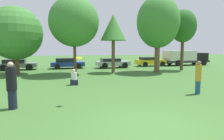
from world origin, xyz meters
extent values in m
plane|color=#3D6B2D|center=(0.00, 0.00, 0.00)|extent=(120.00, 120.00, 0.00)
cylinder|color=#191E33|center=(-4.39, 2.81, 0.37)|extent=(0.32, 0.32, 0.74)
cylinder|color=black|center=(-4.39, 2.81, 1.19)|extent=(0.38, 0.38, 0.91)
sphere|color=beige|center=(-4.39, 2.81, 1.74)|extent=(0.21, 0.21, 0.21)
cylinder|color=navy|center=(4.25, 3.00, 0.34)|extent=(0.25, 0.25, 0.68)
cylinder|color=#BF8C26|center=(4.25, 3.00, 1.10)|extent=(0.30, 0.30, 0.83)
sphere|color=#8C6647|center=(4.25, 3.00, 1.61)|extent=(0.20, 0.20, 0.20)
cylinder|color=yellow|center=(-1.81, 2.82, 1.96)|extent=(0.25, 0.25, 0.08)
cube|color=#191E33|center=(-1.78, 7.14, 0.17)|extent=(0.48, 0.40, 0.34)
cylinder|color=silver|center=(-1.78, 7.14, 0.58)|extent=(0.36, 0.36, 0.48)
sphere|color=beige|center=(-1.78, 7.14, 0.92)|extent=(0.23, 0.23, 0.23)
cylinder|color=brown|center=(-6.40, 13.40, 1.20)|extent=(0.36, 0.36, 2.39)
sphere|color=#3D7F33|center=(-6.40, 13.40, 3.68)|extent=(4.68, 4.68, 4.68)
cylinder|color=brown|center=(-1.35, 12.23, 1.74)|extent=(0.26, 0.26, 3.48)
ellipsoid|color=#3D7F33|center=(-1.35, 12.23, 4.69)|extent=(4.40, 4.40, 4.40)
cylinder|color=brown|center=(2.32, 12.48, 1.56)|extent=(0.32, 0.32, 3.11)
cone|color=#3D7F33|center=(2.32, 12.48, 4.34)|extent=(2.45, 2.45, 2.45)
cylinder|color=brown|center=(6.59, 11.73, 1.89)|extent=(0.50, 0.50, 3.77)
ellipsoid|color=#3D7F33|center=(6.59, 11.73, 4.90)|extent=(4.10, 4.10, 5.01)
cylinder|color=brown|center=(10.00, 12.56, 1.98)|extent=(0.33, 0.33, 3.96)
ellipsoid|color=#286023|center=(10.00, 12.56, 4.71)|extent=(2.70, 2.70, 3.43)
cube|color=slate|center=(-7.18, 17.42, 0.53)|extent=(4.03, 1.78, 0.46)
cube|color=black|center=(-7.48, 17.41, 0.97)|extent=(2.23, 1.53, 0.42)
cylinder|color=black|center=(-5.97, 18.29, 0.34)|extent=(0.69, 0.20, 0.69)
cylinder|color=black|center=(-5.92, 16.63, 0.34)|extent=(0.69, 0.20, 0.69)
cylinder|color=black|center=(-8.44, 18.21, 0.34)|extent=(0.69, 0.20, 0.69)
cylinder|color=black|center=(-8.39, 16.55, 0.34)|extent=(0.69, 0.20, 0.69)
cube|color=#1E389E|center=(-1.85, 17.71, 0.50)|extent=(3.90, 1.86, 0.50)
cube|color=black|center=(-2.13, 17.70, 0.99)|extent=(2.16, 1.59, 0.47)
cylinder|color=black|center=(-0.68, 18.61, 0.30)|extent=(0.61, 0.22, 0.61)
cylinder|color=black|center=(-0.63, 16.88, 0.30)|extent=(0.61, 0.22, 0.61)
cylinder|color=black|center=(-3.06, 18.54, 0.30)|extent=(0.61, 0.22, 0.61)
cylinder|color=black|center=(-3.01, 16.80, 0.30)|extent=(0.61, 0.22, 0.61)
cube|color=#B2B2B7|center=(3.48, 16.91, 0.55)|extent=(4.05, 1.85, 0.50)
cube|color=black|center=(3.18, 16.90, 0.98)|extent=(2.24, 1.59, 0.37)
cylinder|color=black|center=(4.69, 17.81, 0.35)|extent=(0.70, 0.21, 0.69)
cylinder|color=black|center=(4.74, 16.08, 0.35)|extent=(0.70, 0.21, 0.69)
cylinder|color=black|center=(2.21, 17.73, 0.35)|extent=(0.70, 0.21, 0.69)
cylinder|color=black|center=(2.27, 16.00, 0.35)|extent=(0.70, 0.21, 0.69)
cube|color=gold|center=(9.02, 17.86, 0.56)|extent=(4.10, 1.81, 0.58)
cube|color=black|center=(8.72, 17.85, 1.03)|extent=(2.27, 1.55, 0.36)
cylinder|color=black|center=(10.25, 18.74, 0.33)|extent=(0.66, 0.20, 0.65)
cylinder|color=black|center=(10.30, 17.05, 0.33)|extent=(0.66, 0.20, 0.65)
cylinder|color=black|center=(7.74, 18.66, 0.33)|extent=(0.66, 0.20, 0.65)
cylinder|color=black|center=(7.79, 16.98, 0.33)|extent=(0.66, 0.20, 0.65)
cube|color=#2D2D33|center=(14.27, 17.82, 0.55)|extent=(6.77, 2.21, 0.30)
cube|color=black|center=(16.35, 17.88, 1.21)|extent=(2.21, 1.97, 1.02)
cube|color=beige|center=(13.33, 17.79, 1.36)|extent=(4.22, 2.13, 1.32)
cylinder|color=black|center=(16.59, 18.89, 0.40)|extent=(0.81, 0.26, 0.80)
cylinder|color=black|center=(16.65, 16.89, 0.40)|extent=(0.81, 0.26, 0.80)
cylinder|color=black|center=(12.40, 18.76, 0.40)|extent=(0.81, 0.26, 0.80)
cylinder|color=black|center=(12.46, 16.76, 0.40)|extent=(0.81, 0.26, 0.80)
camera|label=1|loc=(-2.49, -5.07, 2.35)|focal=30.17mm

